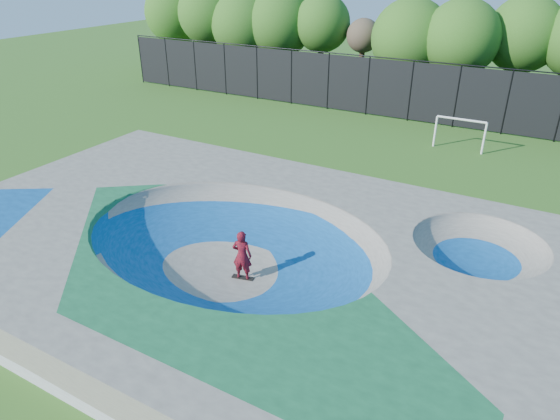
{
  "coord_description": "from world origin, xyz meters",
  "views": [
    {
      "loc": [
        8.7,
        -12.14,
        9.87
      ],
      "look_at": [
        0.17,
        3.0,
        1.1
      ],
      "focal_mm": 32.0,
      "sensor_mm": 36.0,
      "label": 1
    }
  ],
  "objects": [
    {
      "name": "skater",
      "position": [
        0.56,
        -0.3,
        0.93
      ],
      "size": [
        0.77,
        0.6,
        1.85
      ],
      "primitive_type": "imported",
      "rotation": [
        0.0,
        0.0,
        3.39
      ],
      "color": "#B80E22",
      "rests_on": "ground"
    },
    {
      "name": "skateboard",
      "position": [
        0.56,
        -0.3,
        0.03
      ],
      "size": [
        0.81,
        0.37,
        0.05
      ],
      "primitive_type": "cube",
      "rotation": [
        0.0,
        0.0,
        0.2
      ],
      "color": "black",
      "rests_on": "ground"
    },
    {
      "name": "fence",
      "position": [
        0.0,
        21.0,
        2.1
      ],
      "size": [
        48.09,
        0.09,
        4.04
      ],
      "color": "black",
      "rests_on": "ground"
    },
    {
      "name": "ground",
      "position": [
        0.0,
        0.0,
        0.0
      ],
      "size": [
        120.0,
        120.0,
        0.0
      ],
      "primitive_type": "plane",
      "color": "#2B5A19",
      "rests_on": "ground"
    },
    {
      "name": "skate_deck",
      "position": [
        0.0,
        0.0,
        0.75
      ],
      "size": [
        22.0,
        14.0,
        1.5
      ],
      "primitive_type": "cube",
      "color": "gray",
      "rests_on": "ground"
    },
    {
      "name": "treeline",
      "position": [
        -0.87,
        25.94,
        5.13
      ],
      "size": [
        54.37,
        7.71,
        8.45
      ],
      "color": "#4F3A27",
      "rests_on": "ground"
    },
    {
      "name": "soccer_goal",
      "position": [
        4.21,
        16.64,
        1.29
      ],
      "size": [
        2.83,
        0.12,
        1.86
      ],
      "color": "white",
      "rests_on": "ground"
    }
  ]
}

